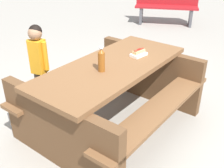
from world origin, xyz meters
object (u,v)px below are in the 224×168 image
(park_bench_near, at_px, (166,6))
(soda_bottle, at_px, (101,60))
(hotdog_tray, at_px, (139,53))
(child_in_coat, at_px, (38,57))
(picnic_table, at_px, (112,91))

(park_bench_near, bearing_deg, soda_bottle, -164.91)
(soda_bottle, bearing_deg, hotdog_tray, -11.97)
(hotdog_tray, distance_m, park_bench_near, 4.14)
(soda_bottle, distance_m, park_bench_near, 4.63)
(child_in_coat, bearing_deg, soda_bottle, -93.10)
(picnic_table, height_order, soda_bottle, soda_bottle)
(hotdog_tray, relative_size, park_bench_near, 0.13)
(soda_bottle, height_order, child_in_coat, child_in_coat)
(picnic_table, relative_size, child_in_coat, 1.82)
(picnic_table, height_order, child_in_coat, child_in_coat)
(child_in_coat, bearing_deg, park_bench_near, 3.36)
(child_in_coat, bearing_deg, hotdog_tray, -65.05)
(soda_bottle, bearing_deg, picnic_table, -0.14)
(soda_bottle, height_order, hotdog_tray, soda_bottle)
(park_bench_near, bearing_deg, child_in_coat, -176.64)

